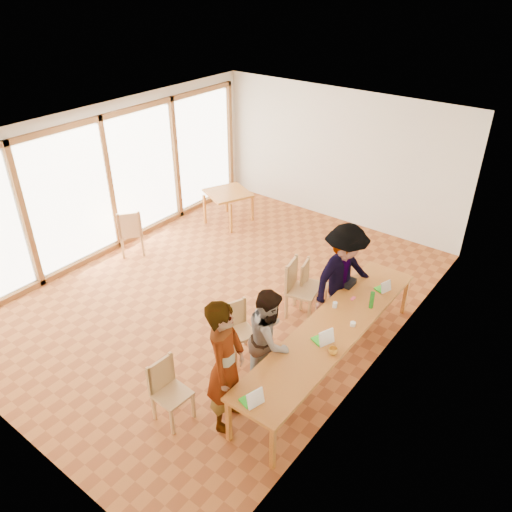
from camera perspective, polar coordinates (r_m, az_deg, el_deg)
The scene contains 24 objects.
ground at distance 9.23m, azimuth -3.70°, elevation -4.34°, with size 8.00×8.00×0.00m, color #A75A28.
wall_back at distance 11.51m, azimuth 9.35°, elevation 11.13°, with size 6.00×0.10×3.00m, color beige.
wall_right at distance 7.09m, azimuth 14.64°, elevation -2.81°, with size 0.10×8.00×3.00m, color beige.
window_wall at distance 10.49m, azimuth -16.48°, elevation 8.29°, with size 0.10×8.00×3.00m, color white.
ceiling at distance 7.89m, azimuth -4.45°, elevation 13.89°, with size 6.00×8.00×0.04m, color white.
communal_table at distance 7.36m, azimuth 8.72°, elevation -8.35°, with size 0.80×4.00×0.75m.
side_table at distance 11.46m, azimuth -3.21°, elevation 6.94°, with size 0.90×0.90×0.75m.
chair_near at distance 6.79m, azimuth -10.22°, elevation -14.21°, with size 0.45×0.45×0.49m.
chair_mid at distance 7.65m, azimuth -2.20°, elevation -7.64°, with size 0.55×0.55×0.48m.
chair_far at distance 8.41m, azimuth 4.68°, elevation -3.04°, with size 0.58×0.58×0.55m.
chair_empty at distance 8.65m, azimuth 6.13°, elevation -2.75°, with size 0.51×0.51×0.47m.
chair_spare at distance 10.41m, azimuth -14.19°, elevation 3.08°, with size 0.66×0.66×0.54m.
person_near at distance 6.36m, azimuth -3.47°, elevation -12.41°, with size 0.70×0.46×1.92m, color gray.
person_mid at distance 6.96m, azimuth 1.59°, elevation -9.49°, with size 0.78×0.61×1.61m, color gray.
person_far at distance 8.09m, azimuth 9.98°, elevation -2.43°, with size 1.20×0.69×1.86m, color gray.
laptop_near at distance 6.17m, azimuth -0.32°, elevation -16.02°, with size 0.27×0.29×0.21m.
laptop_mid at distance 7.03m, azimuth 7.81°, elevation -9.30°, with size 0.30×0.31×0.22m.
laptop_far at distance 8.22m, azimuth 14.41°, elevation -3.52°, with size 0.24×0.26×0.18m.
yellow_mug at distance 6.87m, azimuth 8.79°, elevation -10.66°, with size 0.12×0.12×0.10m, color #FFB032.
green_bottle at distance 7.74m, azimuth 13.10°, elevation -4.92°, with size 0.07×0.07×0.28m, color #1C701B.
clear_glass at distance 7.69m, azimuth 9.00°, elevation -5.53°, with size 0.07×0.07×0.09m, color silver.
condiment_cup at distance 7.39m, azimuth 11.02°, elevation -7.64°, with size 0.08×0.08×0.06m, color white.
pink_phone at distance 7.94m, azimuth 11.03°, elevation -4.78°, with size 0.05×0.10×0.01m, color #F6517A.
black_pouch at distance 8.23m, azimuth 10.56°, elevation -3.03°, with size 0.16×0.26×0.09m, color black.
Camera 1 is at (5.04, -5.61, 5.32)m, focal length 35.00 mm.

